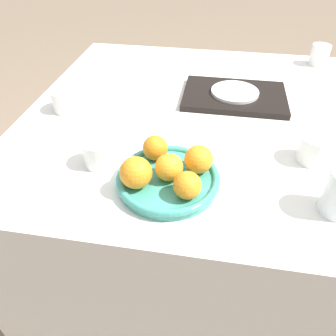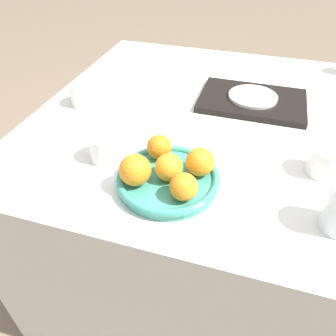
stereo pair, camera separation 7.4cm
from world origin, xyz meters
name	(u,v)px [view 1 (the left image)]	position (x,y,z in m)	size (l,w,h in m)	color
ground_plane	(195,253)	(0.00, 0.00, 0.00)	(12.00, 12.00, 0.00)	#7A6651
table	(200,195)	(0.00, 0.00, 0.37)	(1.14, 1.09, 0.74)	silver
fruit_platter	(168,179)	(-0.07, -0.35, 0.75)	(0.24, 0.24, 0.03)	teal
orange_0	(169,167)	(-0.06, -0.35, 0.79)	(0.06, 0.06, 0.06)	orange
orange_1	(187,185)	(-0.02, -0.40, 0.79)	(0.06, 0.06, 0.06)	orange
orange_2	(136,173)	(-0.13, -0.39, 0.80)	(0.07, 0.07, 0.07)	orange
orange_3	(198,159)	(0.00, -0.32, 0.79)	(0.07, 0.07, 0.07)	orange
orange_4	(155,148)	(-0.11, -0.28, 0.79)	(0.06, 0.06, 0.06)	orange
serving_tray	(234,96)	(0.08, 0.10, 0.75)	(0.34, 0.23, 0.02)	black
side_plate	(235,92)	(0.08, 0.10, 0.76)	(0.16, 0.16, 0.01)	silver
cup_0	(98,153)	(-0.25, -0.30, 0.77)	(0.07, 0.07, 0.07)	white
cup_1	(314,149)	(0.28, -0.20, 0.77)	(0.08, 0.08, 0.07)	white
cup_2	(66,100)	(-0.44, -0.06, 0.77)	(0.08, 0.08, 0.07)	white
cup_3	(320,55)	(0.41, 0.46, 0.78)	(0.07, 0.07, 0.08)	white
napkin	(160,65)	(-0.21, 0.34, 0.74)	(0.11, 0.14, 0.01)	silver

